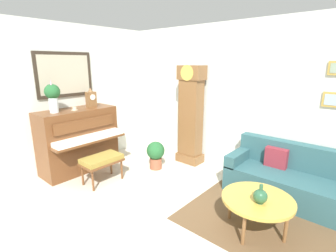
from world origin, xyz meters
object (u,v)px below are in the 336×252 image
Objects in this scene: piano at (79,140)px; flower_vase at (53,95)px; grandfather_clock at (191,118)px; piano_bench at (102,160)px; teacup at (75,109)px; potted_plant at (156,153)px; couch at (292,180)px; mantel_clock at (91,98)px; green_jug at (260,196)px; coffee_table at (258,200)px.

piano is 2.48× the size of flower_vase.
flower_vase is (-1.40, -2.15, 0.57)m from grandfather_clock.
piano_bench is at bearing -109.16° from grandfather_clock.
teacup is (-0.72, -0.03, 0.84)m from piano_bench.
flower_vase is at bearing -127.88° from potted_plant.
piano_bench is 3.14m from couch.
green_jug is at bearing 1.01° from mantel_clock.
couch is (2.69, 1.61, -0.09)m from piano_bench.
couch is 1.11m from coffee_table.
piano is 2.27m from grandfather_clock.
potted_plant reaches higher than piano_bench.
coffee_table is at bearing 11.27° from piano_bench.
flower_vase is at bearing -100.28° from teacup.
flower_vase reaches higher than mantel_clock.
piano is 0.84m from mantel_clock.
piano_bench is 0.37× the size of couch.
grandfather_clock is 2.40m from coffee_table.
teacup is at bearing -170.65° from coffee_table.
mantel_clock reaches higher than couch.
piano is 12.41× the size of teacup.
grandfather_clock is 2.03m from mantel_clock.
couch is 7.92× the size of green_jug.
mantel_clock is at bearing -178.99° from green_jug.
flower_vase is 5.00× the size of teacup.
grandfather_clock is 2.46m from green_jug.
couch is 3.39× the size of potted_plant.
teacup is (-3.42, -1.64, 0.93)m from couch.
piano_bench is 2.67m from green_jug.
potted_plant is (1.10, 1.00, -0.29)m from piano.
teacup is (-1.34, -1.81, 0.28)m from grandfather_clock.
green_jug reaches higher than coffee_table.
piano_bench is 0.80× the size of coffee_table.
piano is 0.76× the size of couch.
couch is 2.16× the size of coffee_table.
mantel_clock is (-3.48, -1.25, 1.08)m from couch.
teacup is at bearing -44.30° from piano.
potted_plant is (1.04, 1.07, -0.92)m from teacup.
grandfather_clock is at bearing 146.22° from green_jug.
mantel_clock is at bearing -134.85° from grandfather_clock.
piano_bench is 6.03× the size of teacup.
green_jug is at bearing -92.84° from couch.
piano_bench is 1.21× the size of flower_vase.
coffee_table is at bearing 8.13° from piano.
grandfather_clock is at bearing 147.20° from coffee_table.
piano is 2.57× the size of potted_plant.
grandfather_clock is at bearing 175.50° from couch.
couch is at bearing 84.01° from coffee_table.
potted_plant is (-2.26, 0.52, -0.09)m from coffee_table.
potted_plant is (0.31, 1.04, -0.08)m from piano_bench.
grandfather_clock reaches higher than piano_bench.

